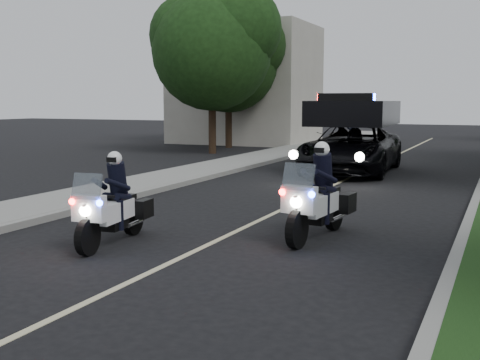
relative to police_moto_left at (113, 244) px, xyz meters
The scene contains 13 objects.
ground 2.01m from the police_moto_left, 38.26° to the right, with size 120.00×120.00×0.00m, color black.
curb_right 10.44m from the police_moto_left, 57.06° to the left, with size 0.20×60.00×0.15m, color gray.
curb_left 9.12m from the police_moto_left, 106.08° to the left, with size 0.20×60.00×0.15m, color gray.
sidewalk_left 9.48m from the police_moto_left, 112.49° to the left, with size 2.00×60.00×0.16m, color gray.
building_far 26.39m from the police_moto_left, 108.79° to the left, with size 8.00×6.00×7.00m, color #A8A396.
lane_marking 8.90m from the police_moto_left, 79.81° to the left, with size 0.12×50.00×0.01m, color #BFB78C.
police_moto_left is the anchor object (origin of this frame).
police_moto_right 3.72m from the police_moto_left, 31.33° to the left, with size 0.74×2.11×1.80m, color silver, non-canonical shape.
police_suv 12.34m from the police_moto_left, 84.12° to the left, with size 2.85×6.15×2.99m, color black.
bicycle 20.00m from the police_moto_left, 91.70° to the left, with size 0.56×1.61×0.84m, color black.
cyclist 20.00m from the police_moto_left, 91.70° to the left, with size 0.58×0.38×1.60m, color black.
tree_left_near 18.36m from the police_moto_left, 111.63° to the left, with size 5.73×5.73×9.55m, color #1A3E14, non-canonical shape.
tree_left_far 21.99m from the police_moto_left, 110.22° to the left, with size 5.30×5.30×8.83m, color #163310, non-canonical shape.
Camera 1 is at (4.74, -7.15, 2.53)m, focal length 44.09 mm.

